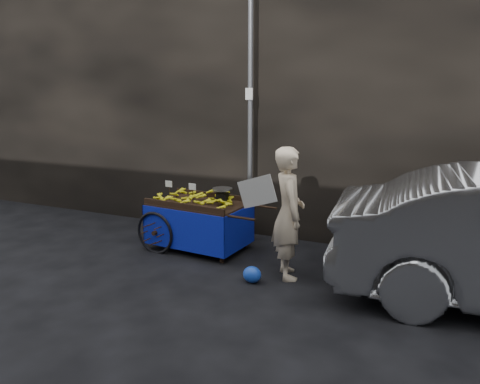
% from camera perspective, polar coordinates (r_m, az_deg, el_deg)
% --- Properties ---
extents(ground, '(80.00, 80.00, 0.00)m').
position_cam_1_polar(ground, '(6.94, -5.37, -8.49)').
color(ground, black).
rests_on(ground, ground).
extents(building_wall, '(13.50, 2.00, 5.00)m').
position_cam_1_polar(building_wall, '(8.70, 5.27, 12.57)').
color(building_wall, black).
rests_on(building_wall, ground).
extents(street_pole, '(0.12, 0.10, 4.00)m').
position_cam_1_polar(street_pole, '(7.53, 1.25, 8.89)').
color(street_pole, slate).
rests_on(street_pole, ground).
extents(banana_cart, '(2.07, 1.10, 1.09)m').
position_cam_1_polar(banana_cart, '(7.33, -5.34, -1.84)').
color(banana_cart, black).
rests_on(banana_cart, ground).
extents(vendor, '(0.99, 0.77, 1.76)m').
position_cam_1_polar(vendor, '(6.18, 5.92, -2.56)').
color(vendor, beige).
rests_on(vendor, ground).
extents(plastic_bag, '(0.24, 0.20, 0.22)m').
position_cam_1_polar(plastic_bag, '(6.19, 1.49, -10.03)').
color(plastic_bag, blue).
rests_on(plastic_bag, ground).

